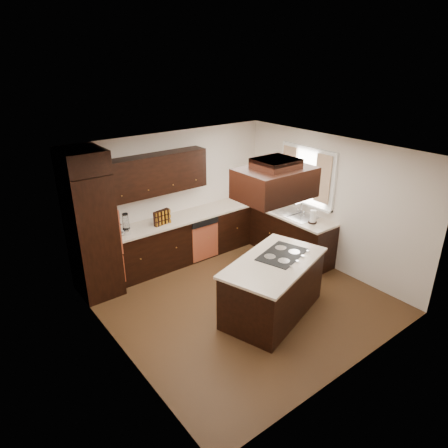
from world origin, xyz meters
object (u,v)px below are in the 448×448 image
(spice_rack, at_px, (162,217))
(oven_column, at_px, (92,236))
(island, at_px, (273,288))
(range_hood, at_px, (275,183))

(spice_rack, bearing_deg, oven_column, 168.49)
(oven_column, bearing_deg, island, -49.67)
(spice_rack, bearing_deg, island, -85.99)
(oven_column, bearing_deg, range_hood, -50.26)
(oven_column, xyz_separation_m, range_hood, (1.88, -2.25, 1.10))
(range_hood, bearing_deg, island, -19.40)
(range_hood, distance_m, spice_rack, 2.58)
(oven_column, height_order, spice_rack, oven_column)
(island, distance_m, range_hood, 1.72)
(oven_column, relative_size, island, 1.24)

